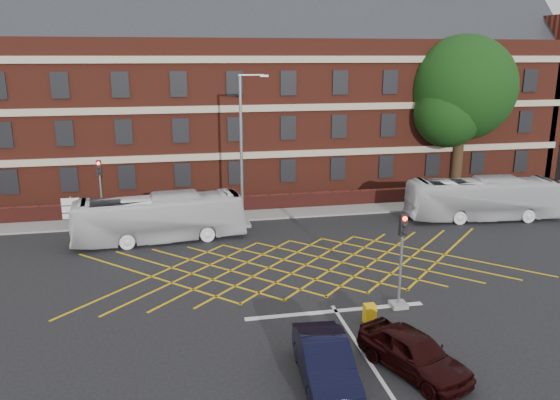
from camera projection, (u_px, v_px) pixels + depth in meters
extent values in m
plane|color=black|center=(315.00, 280.00, 27.06)|extent=(120.00, 120.00, 0.00)
cube|color=#5A2217|center=(250.00, 113.00, 46.38)|extent=(50.00, 12.00, 12.00)
cube|color=black|center=(249.00, 40.00, 44.84)|extent=(51.00, 10.61, 10.61)
cube|color=#B7A88C|center=(262.00, 108.00, 40.36)|extent=(50.00, 0.18, 0.50)
cube|color=black|center=(262.00, 128.00, 40.76)|extent=(1.20, 0.14, 1.80)
cylinder|color=#B7A88C|center=(454.00, 5.00, 47.45)|extent=(3.60, 3.60, 6.00)
cube|color=#4D1914|center=(269.00, 202.00, 39.24)|extent=(56.00, 0.50, 1.10)
cube|color=slate|center=(272.00, 213.00, 38.42)|extent=(60.00, 3.00, 0.12)
cube|color=#CC990C|center=(306.00, 265.00, 28.95)|extent=(8.22, 8.22, 0.02)
cube|color=silver|center=(336.00, 311.00, 23.74)|extent=(8.00, 0.30, 0.02)
imported|color=silver|center=(159.00, 218.00, 32.46)|extent=(10.30, 3.34, 2.82)
imported|color=silver|center=(483.00, 199.00, 36.73)|extent=(10.48, 3.51, 2.86)
imported|color=black|center=(325.00, 362.00, 18.38)|extent=(1.95, 4.77, 1.54)
imported|color=black|center=(413.00, 352.00, 19.03)|extent=(3.33, 4.76, 1.50)
cylinder|color=black|center=(458.00, 150.00, 44.20)|extent=(0.90, 0.90, 6.66)
sphere|color=black|center=(463.00, 88.00, 42.92)|extent=(8.25, 8.25, 8.25)
sphere|color=black|center=(448.00, 113.00, 42.36)|extent=(5.36, 5.36, 5.36)
sphere|color=black|center=(473.00, 105.00, 44.34)|extent=(4.95, 4.95, 4.95)
cube|color=slate|center=(398.00, 305.00, 24.13)|extent=(0.70, 0.70, 0.20)
cylinder|color=gray|center=(400.00, 270.00, 23.71)|extent=(0.12, 0.12, 3.50)
cube|color=black|center=(403.00, 225.00, 23.18)|extent=(0.30, 0.25, 0.95)
sphere|color=#FF0C05|center=(405.00, 219.00, 22.97)|extent=(0.20, 0.20, 0.20)
cube|color=slate|center=(104.00, 223.00, 35.93)|extent=(0.70, 0.70, 0.20)
cylinder|color=gray|center=(102.00, 199.00, 35.51)|extent=(0.12, 0.12, 3.50)
cube|color=black|center=(99.00, 168.00, 34.98)|extent=(0.30, 0.25, 0.95)
sphere|color=#FF0C05|center=(98.00, 163.00, 34.77)|extent=(0.20, 0.20, 0.20)
cube|color=slate|center=(243.00, 224.00, 35.59)|extent=(1.00, 1.00, 0.20)
cylinder|color=gray|center=(241.00, 153.00, 34.38)|extent=(0.18, 0.18, 9.62)
cylinder|color=gray|center=(251.00, 75.00, 33.28)|extent=(1.60, 0.12, 0.12)
cube|color=gray|center=(264.00, 76.00, 33.44)|extent=(0.50, 0.20, 0.12)
cylinder|color=gray|center=(72.00, 213.00, 34.50)|extent=(0.10, 0.10, 2.20)
cube|color=silver|center=(70.00, 202.00, 34.22)|extent=(1.10, 0.06, 0.45)
cube|color=silver|center=(71.00, 209.00, 34.35)|extent=(1.10, 0.06, 0.40)
cube|color=silver|center=(72.00, 216.00, 34.46)|extent=(1.10, 0.06, 0.35)
cube|color=#E9A90D|center=(370.00, 314.00, 22.65)|extent=(0.47, 0.43, 0.80)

